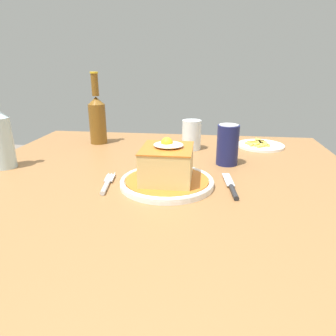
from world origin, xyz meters
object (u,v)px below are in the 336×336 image
Objects in this scene: soda_can at (228,145)px; drinking_glass at (191,137)px; main_plate at (167,182)px; beer_bottle_amber at (97,117)px; beer_bottle_clear at (0,135)px; knife at (232,188)px; fork at (107,184)px; side_plate_fries at (260,145)px.

drinking_glass is (-0.12, 0.16, -0.02)m from soda_can.
drinking_glass reaches higher than main_plate.
beer_bottle_amber is 0.36m from beer_bottle_clear.
soda_can is (-0.00, 0.21, 0.06)m from knife.
fork is 0.43m from drinking_glass.
main_plate is at bearing 10.14° from fork.
drinking_glass reaches higher than fork.
beer_bottle_amber reaches higher than side_plate_fries.
beer_bottle_clear is at bearing -170.14° from soda_can.
side_plate_fries is (0.25, 0.06, -0.04)m from drinking_glass.
beer_bottle_clear is at bearing 172.00° from knife.
side_plate_fries is at bearing 44.72° from fork.
side_plate_fries reaches higher than fork.
fork is at bearing -68.46° from beer_bottle_amber.
main_plate is 0.52m from beer_bottle_amber.
beer_bottle_amber reaches higher than main_plate.
drinking_glass is at bearing 126.53° from soda_can.
knife is at bearing -107.16° from side_plate_fries.
beer_bottle_clear is at bearing 163.01° from fork.
fork is 0.32m from knife.
beer_bottle_clear is at bearing -156.97° from side_plate_fries.
fork is 0.53× the size of beer_bottle_amber.
fork is 0.37m from beer_bottle_clear.
knife is (0.16, -0.01, -0.00)m from main_plate.
beer_bottle_amber reaches higher than fork.
main_plate is at bearing -125.44° from side_plate_fries.
side_plate_fries is at bearing 14.17° from drinking_glass.
drinking_glass is at bearing 62.91° from fork.
beer_bottle_amber and beer_bottle_clear have the same top height.
fork is 0.83× the size of side_plate_fries.
knife is 0.22m from soda_can.
fork is at bearing -117.09° from drinking_glass.
fork and knife have the same top height.
beer_bottle_clear reaches higher than knife.
main_plate is 1.45× the size of knife.
main_plate is 1.94× the size of soda_can.
main_plate reaches higher than knife.
main_plate is 0.51m from beer_bottle_clear.
main_plate is 0.91× the size of beer_bottle_amber.
soda_can is 0.73× the size of side_plate_fries.
drinking_glass reaches higher than side_plate_fries.
soda_can is (0.16, 0.19, 0.05)m from main_plate.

